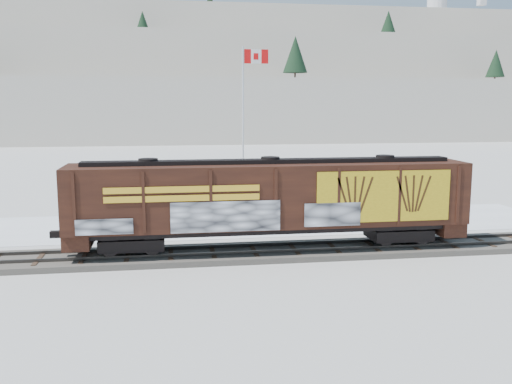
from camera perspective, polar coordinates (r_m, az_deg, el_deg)
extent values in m
plane|color=white|center=(28.04, -0.26, -6.35)|extent=(500.00, 500.00, 0.00)
cube|color=#59544C|center=(28.00, -0.26, -6.08)|extent=(50.00, 3.40, 0.28)
cube|color=#33302D|center=(27.26, -0.04, -6.02)|extent=(50.00, 0.10, 0.15)
cube|color=#33302D|center=(28.64, -0.48, -5.29)|extent=(50.00, 0.10, 0.15)
cube|color=white|center=(35.27, -2.05, -3.17)|extent=(40.00, 8.00, 0.03)
cube|color=white|center=(121.84, -6.89, 8.14)|extent=(360.00, 40.00, 12.00)
cube|color=white|center=(151.89, -7.31, 10.52)|extent=(360.00, 40.00, 24.00)
cube|color=white|center=(187.09, -7.62, 11.87)|extent=(360.00, 50.00, 35.00)
cone|color=black|center=(120.03, 3.95, 13.57)|extent=(5.04, 5.04, 7.38)
cone|color=black|center=(143.61, 22.84, 11.78)|extent=(4.20, 4.20, 6.15)
cone|color=black|center=(156.28, -11.28, 16.31)|extent=(3.92, 3.92, 5.74)
cone|color=black|center=(163.29, 13.09, 16.13)|extent=(4.48, 4.48, 6.56)
cone|color=black|center=(191.98, -4.63, 18.42)|extent=(4.20, 4.20, 6.15)
cube|color=tan|center=(193.45, -17.77, 17.84)|extent=(15.00, 12.00, 8.00)
cube|color=black|center=(27.60, -12.27, -4.92)|extent=(3.00, 2.00, 0.90)
cube|color=black|center=(29.80, 14.04, -3.97)|extent=(3.00, 2.00, 0.90)
cylinder|color=black|center=(26.92, -14.40, -5.34)|extent=(0.90, 0.12, 0.90)
cube|color=black|center=(27.83, 1.41, -3.49)|extent=(19.19, 2.40, 0.25)
cube|color=#35180E|center=(27.53, 1.42, -0.20)|extent=(19.19, 3.00, 2.99)
cube|color=black|center=(27.33, 1.43, 3.10)|extent=(17.66, 0.90, 0.20)
cube|color=gold|center=(27.47, 12.70, -0.44)|extent=(6.53, 0.03, 2.42)
cube|color=gold|center=(25.55, -7.33, -0.18)|extent=(6.91, 0.02, 0.70)
cube|color=white|center=(25.84, -3.02, -2.48)|extent=(4.99, 0.03, 1.40)
cylinder|color=silver|center=(42.27, -1.28, -1.04)|extent=(0.90, 0.90, 0.20)
cylinder|color=silver|center=(41.68, -1.31, 6.56)|extent=(0.14, 0.14, 11.39)
cube|color=red|center=(41.82, -0.85, 13.41)|extent=(0.50, 0.07, 1.00)
cube|color=white|center=(41.91, -0.01, 13.40)|extent=(0.70, 0.09, 1.00)
cube|color=red|center=(42.01, 0.89, 13.39)|extent=(0.50, 0.07, 1.00)
imported|color=#9FA1A6|center=(35.01, -10.01, -2.23)|extent=(4.23, 2.40, 1.36)
imported|color=silver|center=(33.54, -4.65, -2.47)|extent=(4.84, 2.53, 1.52)
imported|color=black|center=(36.04, 3.40, -1.85)|extent=(4.73, 2.72, 1.29)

